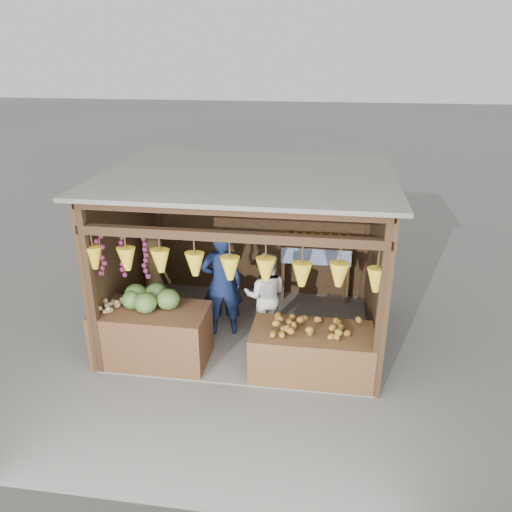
{
  "coord_description": "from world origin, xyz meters",
  "views": [
    {
      "loc": [
        1.19,
        -7.15,
        4.35
      ],
      "look_at": [
        0.15,
        -0.1,
        1.39
      ],
      "focal_mm": 35.0,
      "sensor_mm": 36.0,
      "label": 1
    }
  ],
  "objects_px": {
    "man_standing": "(222,283)",
    "woman_standing": "(265,296)",
    "counter_left": "(152,335)",
    "counter_right": "(311,353)",
    "vendor_seated": "(155,269)"
  },
  "relations": [
    {
      "from": "vendor_seated",
      "to": "woman_standing",
      "type": "bearing_deg",
      "value": -162.17
    },
    {
      "from": "counter_right",
      "to": "woman_standing",
      "type": "xyz_separation_m",
      "value": [
        -0.79,
        0.96,
        0.37
      ]
    },
    {
      "from": "counter_right",
      "to": "woman_standing",
      "type": "relative_size",
      "value": 1.18
    },
    {
      "from": "counter_left",
      "to": "counter_right",
      "type": "height_order",
      "value": "counter_left"
    },
    {
      "from": "man_standing",
      "to": "woman_standing",
      "type": "height_order",
      "value": "man_standing"
    },
    {
      "from": "counter_right",
      "to": "man_standing",
      "type": "distance_m",
      "value": 1.83
    },
    {
      "from": "counter_left",
      "to": "vendor_seated",
      "type": "xyz_separation_m",
      "value": [
        -0.36,
        1.26,
        0.49
      ]
    },
    {
      "from": "man_standing",
      "to": "woman_standing",
      "type": "distance_m",
      "value": 0.72
    },
    {
      "from": "counter_right",
      "to": "man_standing",
      "type": "relative_size",
      "value": 0.94
    },
    {
      "from": "counter_right",
      "to": "man_standing",
      "type": "height_order",
      "value": "man_standing"
    },
    {
      "from": "woman_standing",
      "to": "man_standing",
      "type": "bearing_deg",
      "value": -0.24
    },
    {
      "from": "counter_left",
      "to": "woman_standing",
      "type": "height_order",
      "value": "woman_standing"
    },
    {
      "from": "vendor_seated",
      "to": "man_standing",
      "type": "bearing_deg",
      "value": -168.38
    },
    {
      "from": "counter_left",
      "to": "vendor_seated",
      "type": "distance_m",
      "value": 1.4
    },
    {
      "from": "man_standing",
      "to": "woman_standing",
      "type": "xyz_separation_m",
      "value": [
        0.69,
        0.03,
        -0.18
      ]
    }
  ]
}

